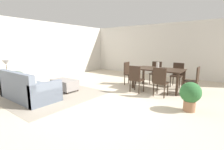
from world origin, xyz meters
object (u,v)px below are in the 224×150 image
(potted_plant, at_px, (190,94))
(table_lamp, at_px, (6,63))
(dining_chair_near_right, at_px, (160,80))
(ottoman_table, at_px, (65,84))
(dining_chair_head_west, at_px, (129,72))
(dining_chair_far_left, at_px, (156,71))
(dining_chair_head_east, at_px, (194,79))
(dining_chair_far_right, at_px, (177,73))
(couch, at_px, (28,89))
(vase_centerpiece, at_px, (158,65))
(side_table, at_px, (8,79))
(dining_table, at_px, (158,71))
(dining_chair_near_left, at_px, (136,78))

(potted_plant, bearing_deg, table_lamp, -160.14)
(table_lamp, xyz_separation_m, dining_chair_near_right, (4.36, 2.60, -0.48))
(ottoman_table, height_order, dining_chair_head_west, dining_chair_head_west)
(dining_chair_far_left, relative_size, dining_chair_head_east, 1.00)
(dining_chair_far_right, height_order, dining_chair_head_east, same)
(dining_chair_near_right, bearing_deg, couch, -140.44)
(dining_chair_head_west, bearing_deg, dining_chair_far_left, 47.09)
(couch, distance_m, ottoman_table, 1.22)
(couch, height_order, table_lamp, table_lamp)
(dining_chair_near_right, height_order, vase_centerpiece, vase_centerpiece)
(ottoman_table, xyz_separation_m, side_table, (-1.41, -1.26, 0.23))
(dining_table, bearing_deg, side_table, -139.04)
(dining_chair_far_left, height_order, potted_plant, dining_chair_far_left)
(dining_chair_head_west, bearing_deg, dining_chair_far_right, 27.15)
(couch, relative_size, dining_chair_far_left, 2.11)
(dining_chair_near_right, relative_size, dining_chair_far_left, 1.00)
(dining_chair_far_left, bearing_deg, side_table, -129.67)
(dining_table, bearing_deg, potted_plant, -47.63)
(dining_chair_near_right, bearing_deg, potted_plant, -33.91)
(dining_table, height_order, vase_centerpiece, vase_centerpiece)
(ottoman_table, height_order, dining_chair_far_left, dining_chair_far_left)
(dining_chair_near_right, distance_m, dining_chair_far_right, 1.67)
(couch, distance_m, dining_chair_far_right, 5.28)
(table_lamp, distance_m, vase_centerpiece, 5.24)
(dining_chair_head_west, bearing_deg, ottoman_table, -121.73)
(couch, xyz_separation_m, potted_plant, (4.08, 1.89, 0.13))
(table_lamp, bearing_deg, dining_chair_head_west, 51.21)
(dining_chair_near_left, bearing_deg, dining_chair_near_right, 2.22)
(dining_chair_head_east, bearing_deg, dining_chair_far_right, 132.38)
(dining_chair_near_right, xyz_separation_m, dining_chair_head_east, (0.79, 0.87, 0.00))
(dining_table, relative_size, dining_chair_near_right, 1.85)
(dining_table, distance_m, dining_chair_far_right, 0.95)
(dining_chair_far_left, bearing_deg, dining_chair_head_east, -26.88)
(dining_table, bearing_deg, couch, -128.44)
(dining_chair_far_right, xyz_separation_m, potted_plant, (0.93, -2.34, -0.10))
(ottoman_table, relative_size, dining_chair_head_east, 1.02)
(vase_centerpiece, bearing_deg, dining_chair_far_left, 114.52)
(dining_chair_head_east, xyz_separation_m, vase_centerpiece, (-1.23, 0.00, 0.36))
(dining_chair_head_west, bearing_deg, vase_centerpiece, 3.03)
(dining_chair_far_left, height_order, vase_centerpiece, vase_centerpiece)
(dining_chair_near_right, height_order, potted_plant, dining_chair_near_right)
(dining_chair_near_left, xyz_separation_m, vase_centerpiece, (0.39, 0.91, 0.36))
(dining_chair_near_left, relative_size, dining_chair_far_left, 1.00)
(couch, relative_size, table_lamp, 3.70)
(dining_chair_far_left, distance_m, vase_centerpiece, 0.96)
(dining_chair_near_left, distance_m, dining_chair_head_west, 1.16)
(dining_chair_far_right, height_order, dining_chair_head_west, same)
(dining_table, height_order, dining_chair_far_left, dining_chair_far_left)
(couch, distance_m, dining_chair_near_right, 4.01)
(ottoman_table, bearing_deg, dining_chair_far_left, 54.70)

